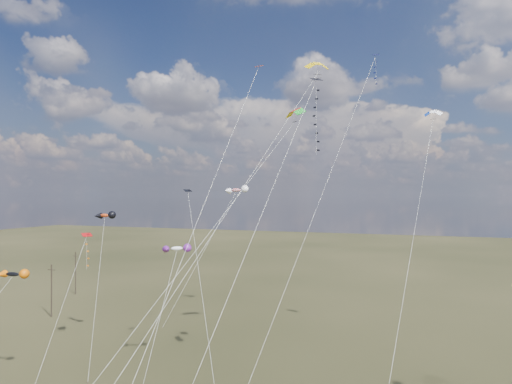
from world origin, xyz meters
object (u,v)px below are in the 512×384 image
(utility_pole_far, at_px, (75,273))
(novelty_black_orange, at_px, (12,274))
(utility_pole_near, at_px, (51,290))
(parafoil_yellow, at_px, (316,65))
(diamond_black_high, at_px, (310,128))

(utility_pole_far, xyz_separation_m, novelty_black_orange, (24.14, -35.37, 6.87))
(utility_pole_far, distance_m, novelty_black_orange, 43.37)
(utility_pole_far, bearing_deg, novelty_black_orange, -55.69)
(utility_pole_near, height_order, parafoil_yellow, parafoil_yellow)
(utility_pole_near, relative_size, parafoil_yellow, 0.24)
(diamond_black_high, relative_size, parafoil_yellow, 0.88)
(novelty_black_orange, bearing_deg, diamond_black_high, 11.09)
(utility_pole_far, height_order, diamond_black_high, diamond_black_high)
(utility_pole_far, relative_size, novelty_black_orange, 0.70)
(utility_pole_near, relative_size, utility_pole_far, 1.00)
(utility_pole_near, relative_size, novelty_black_orange, 0.70)
(utility_pole_near, distance_m, diamond_black_high, 51.45)
(utility_pole_near, bearing_deg, parafoil_yellow, -9.92)
(utility_pole_near, relative_size, diamond_black_high, 0.27)
(diamond_black_high, distance_m, parafoil_yellow, 11.48)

